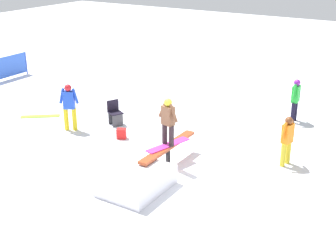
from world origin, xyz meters
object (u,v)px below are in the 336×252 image
object	(u,v)px
loose_snowboard_lime	(40,116)
backpack_on_snow	(121,134)
bystander_blue	(69,105)
loose_snowboard_white	(264,195)
rail_feature	(168,148)
main_rider_on_rail	(168,122)
bystander_green	(295,98)
bystander_orange	(287,138)
folding_chair	(115,114)

from	to	relation	value
loose_snowboard_lime	backpack_on_snow	world-z (taller)	backpack_on_snow
bystander_blue	loose_snowboard_white	world-z (taller)	bystander_blue
rail_feature	main_rider_on_rail	size ratio (longest dim) A/B	1.74
loose_snowboard_white	main_rider_on_rail	bearing A→B (deg)	-13.26
rail_feature	bystander_green	bearing A→B (deg)	-19.38
rail_feature	loose_snowboard_white	bearing A→B (deg)	-92.24
rail_feature	bystander_blue	xyz separation A→B (m)	(0.61, 4.35, 0.36)
loose_snowboard_white	loose_snowboard_lime	world-z (taller)	same
bystander_green	bystander_blue	xyz separation A→B (m)	(-4.89, 6.29, 0.03)
bystander_green	bystander_orange	bearing A→B (deg)	11.80
main_rider_on_rail	bystander_orange	size ratio (longest dim) A/B	1.01
bystander_green	loose_snowboard_white	size ratio (longest dim) A/B	1.17
bystander_green	loose_snowboard_lime	bearing A→B (deg)	-63.55
main_rider_on_rail	loose_snowboard_lime	size ratio (longest dim) A/B	1.06
bystander_orange	folding_chair	bearing A→B (deg)	-75.86
main_rider_on_rail	folding_chair	xyz separation A→B (m)	(1.83, 3.37, -0.95)
bystander_blue	loose_snowboard_lime	bearing A→B (deg)	139.69
bystander_orange	backpack_on_snow	bearing A→B (deg)	-66.00
bystander_orange	loose_snowboard_lime	distance (m)	9.19
loose_snowboard_white	bystander_blue	bearing A→B (deg)	-16.64
loose_snowboard_white	rail_feature	bearing A→B (deg)	-13.26
bystander_green	folding_chair	xyz separation A→B (m)	(-3.67, 5.31, -0.47)
bystander_orange	rail_feature	bearing A→B (deg)	-42.90
bystander_blue	loose_snowboard_white	distance (m)	7.44
bystander_orange	bystander_blue	xyz separation A→B (m)	(-1.28, 7.21, 0.08)
main_rider_on_rail	bystander_green	size ratio (longest dim) A/B	0.96
loose_snowboard_white	loose_snowboard_lime	size ratio (longest dim) A/B	0.95
folding_chair	loose_snowboard_lime	bearing A→B (deg)	133.78
folding_chair	main_rider_on_rail	bearing A→B (deg)	-91.14
main_rider_on_rail	loose_snowboard_white	size ratio (longest dim) A/B	1.12
main_rider_on_rail	bystander_blue	distance (m)	4.41
bystander_green	rail_feature	bearing A→B (deg)	-21.86
main_rider_on_rail	backpack_on_snow	size ratio (longest dim) A/B	4.45
rail_feature	bystander_orange	world-z (taller)	bystander_orange
bystander_green	backpack_on_snow	bearing A→B (deg)	-45.91
loose_snowboard_lime	rail_feature	bearing A→B (deg)	-47.14
loose_snowboard_white	backpack_on_snow	size ratio (longest dim) A/B	3.99
bystander_blue	bystander_green	bearing A→B (deg)	8.71
loose_snowboard_lime	backpack_on_snow	size ratio (longest dim) A/B	4.19
loose_snowboard_lime	folding_chair	bearing A→B (deg)	-21.80
main_rider_on_rail	loose_snowboard_white	xyz separation A→B (m)	(-0.12, -2.99, -1.35)
bystander_green	loose_snowboard_lime	xyz separation A→B (m)	(-4.51, 8.19, -0.88)
bystander_blue	loose_snowboard_lime	size ratio (longest dim) A/B	1.15
rail_feature	bystander_orange	distance (m)	3.44
backpack_on_snow	folding_chair	bearing A→B (deg)	-68.55
rail_feature	bystander_blue	bearing A→B (deg)	82.08
folding_chair	rail_feature	bearing A→B (deg)	-91.14
main_rider_on_rail	bystander_green	bearing A→B (deg)	-4.48
main_rider_on_rail	backpack_on_snow	world-z (taller)	main_rider_on_rail
folding_chair	bystander_blue	bearing A→B (deg)	168.63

